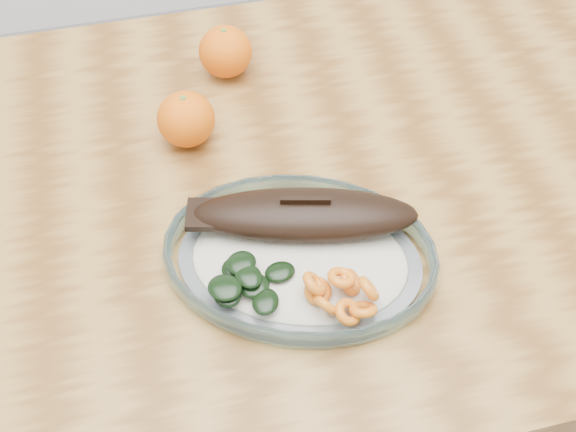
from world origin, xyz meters
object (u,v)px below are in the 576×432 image
Objects in this scene: orange_left at (186,119)px; orange_right at (225,52)px; dining_table at (284,224)px; plated_meal at (300,253)px.

orange_right is (0.08, 0.13, 0.00)m from orange_left.
dining_table is 1.60× the size of plated_meal.
plated_meal is (-0.01, -0.14, 0.12)m from dining_table.
dining_table is 15.22× the size of orange_left.
dining_table is 0.18m from plated_meal.
plated_meal reaches higher than orange_left.
orange_right reaches higher than dining_table.
plated_meal is 0.37m from orange_right.
orange_left is at bearing -120.95° from orange_right.
orange_left is (-0.10, 0.24, 0.02)m from plated_meal.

